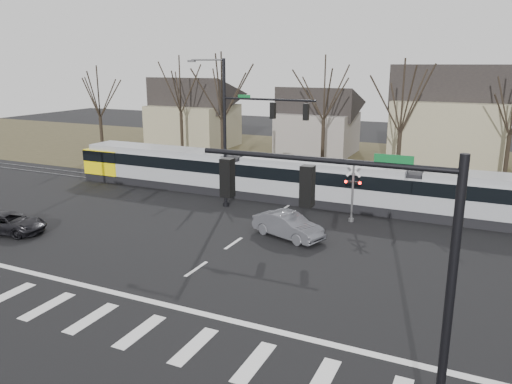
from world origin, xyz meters
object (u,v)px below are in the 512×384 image
at_px(tram, 319,180).
at_px(suv, 10,223).
at_px(rail_crossing_signal, 352,193).
at_px(sedan, 288,225).

relative_size(tram, suv, 8.82).
bearing_deg(rail_crossing_signal, sedan, -119.70).
xyz_separation_m(suv, rail_crossing_signal, (18.01, 10.84, 1.27)).
xyz_separation_m(tram, suv, (-14.77, -14.05, -1.09)).
height_order(tram, rail_crossing_signal, rail_crossing_signal).
height_order(tram, suv, tram).
bearing_deg(rail_crossing_signal, suv, -148.95).
xyz_separation_m(tram, sedan, (0.65, -7.75, -0.98)).
bearing_deg(suv, tram, -55.85).
distance_m(tram, suv, 20.41).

